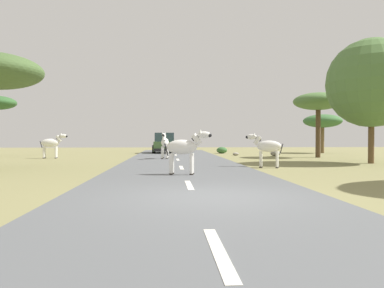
{
  "coord_description": "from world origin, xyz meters",
  "views": [
    {
      "loc": [
        -1.01,
        -8.21,
        1.34
      ],
      "look_at": [
        0.06,
        8.43,
        1.07
      ],
      "focal_mm": 35.02,
      "sensor_mm": 36.0,
      "label": 1
    }
  ],
  "objects": [
    {
      "name": "zebra_1",
      "position": [
        -0.43,
        4.95,
        1.0
      ],
      "size": [
        1.67,
        0.65,
        1.59
      ],
      "rotation": [
        0.0,
        0.0,
        4.51
      ],
      "color": "silver",
      "rests_on": "road"
    },
    {
      "name": "lane_markings",
      "position": [
        -0.43,
        -1.0,
        0.05
      ],
      "size": [
        0.16,
        56.0,
        0.01
      ],
      "color": "silver",
      "rests_on": "road"
    },
    {
      "name": "zebra_2",
      "position": [
        3.44,
        8.37,
        0.95
      ],
      "size": [
        1.61,
        0.83,
        1.59
      ],
      "rotation": [
        0.0,
        0.0,
        1.23
      ],
      "color": "silver",
      "rests_on": "ground_plane"
    },
    {
      "name": "ground_plane",
      "position": [
        0.0,
        0.0,
        0.0
      ],
      "size": [
        90.0,
        90.0,
        0.0
      ],
      "primitive_type": "plane",
      "color": "olive"
    },
    {
      "name": "tree_1",
      "position": [
        9.67,
        10.84,
        4.22
      ],
      "size": [
        4.65,
        4.65,
        6.56
      ],
      "color": "brown",
      "rests_on": "ground_plane"
    },
    {
      "name": "bush_1",
      "position": [
        3.65,
        23.99,
        0.28
      ],
      "size": [
        0.92,
        0.83,
        0.55
      ],
      "primitive_type": "ellipsoid",
      "color": "#386633",
      "rests_on": "ground_plane"
    },
    {
      "name": "zebra_3",
      "position": [
        -8.65,
        16.89,
        1.0
      ],
      "size": [
        1.77,
        0.54,
        1.67
      ],
      "rotation": [
        0.0,
        0.0,
        4.78
      ],
      "color": "silver",
      "rests_on": "ground_plane"
    },
    {
      "name": "zebra_0",
      "position": [
        -1.21,
        15.07,
        1.05
      ],
      "size": [
        0.56,
        1.77,
        1.67
      ],
      "rotation": [
        0.0,
        0.0,
        3.05
      ],
      "color": "silver",
      "rests_on": "road"
    },
    {
      "name": "rock_2",
      "position": [
        4.15,
        20.06,
        0.12
      ],
      "size": [
        0.48,
        0.37,
        0.24
      ],
      "primitive_type": "ellipsoid",
      "color": "gray",
      "rests_on": "ground_plane"
    },
    {
      "name": "tree_5",
      "position": [
        12.66,
        24.13,
        2.82
      ],
      "size": [
        3.35,
        3.35,
        3.43
      ],
      "color": "brown",
      "rests_on": "ground_plane"
    },
    {
      "name": "rock_0",
      "position": [
        6.81,
        18.63,
        0.22
      ],
      "size": [
        0.71,
        0.73,
        0.43
      ],
      "primitive_type": "ellipsoid",
      "color": "gray",
      "rests_on": "ground_plane"
    },
    {
      "name": "road",
      "position": [
        -0.43,
        0.0,
        0.03
      ],
      "size": [
        6.0,
        64.0,
        0.05
      ],
      "primitive_type": "cube",
      "color": "#56595B",
      "rests_on": "ground_plane"
    },
    {
      "name": "tree_0",
      "position": [
        9.24,
        16.78,
        3.79
      ],
      "size": [
        3.36,
        3.36,
        4.43
      ],
      "color": "#4C3823",
      "rests_on": "ground_plane"
    },
    {
      "name": "car_0",
      "position": [
        -1.35,
        24.53,
        0.85
      ],
      "size": [
        2.08,
        4.37,
        1.74
      ],
      "rotation": [
        0.0,
        0.0,
        3.16
      ],
      "color": "#476B38",
      "rests_on": "road"
    }
  ]
}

